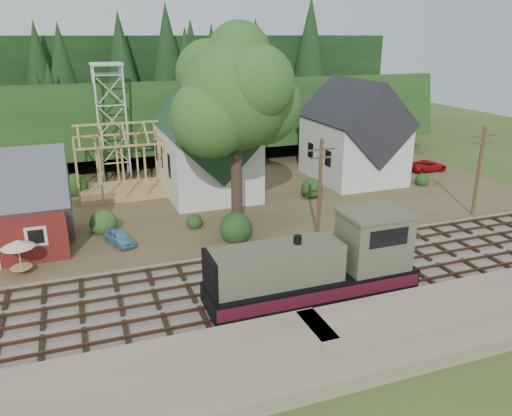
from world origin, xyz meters
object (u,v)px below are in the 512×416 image
object	(u,v)px
car_red	(428,166)
patio_set	(18,245)
locomotive	(321,266)
car_blue	(120,238)

from	to	relation	value
car_red	patio_set	size ratio (longest dim) A/B	1.94
car_red	patio_set	distance (m)	43.68
locomotive	patio_set	size ratio (longest dim) A/B	5.42
car_blue	car_red	distance (m)	36.65
locomotive	car_red	world-z (taller)	locomotive
patio_set	locomotive	bearing A→B (deg)	-28.74
locomotive	car_blue	xyz separation A→B (m)	(-10.49, 12.03, -1.38)
locomotive	car_red	distance (m)	33.03
locomotive	patio_set	distance (m)	19.41
car_red	patio_set	world-z (taller)	patio_set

